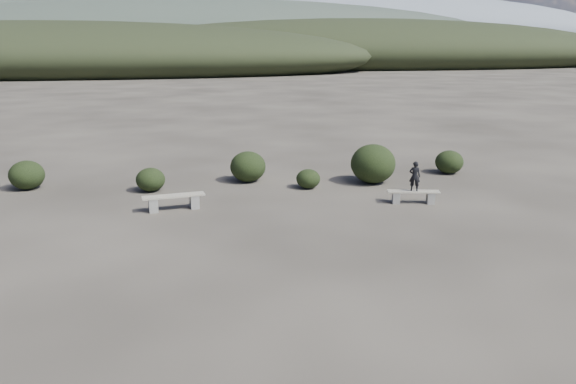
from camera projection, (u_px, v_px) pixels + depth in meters
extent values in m
plane|color=#2C2722|center=(317.00, 276.00, 12.96)|extent=(1200.00, 1200.00, 0.00)
cube|color=gray|center=(153.00, 205.00, 17.83)|extent=(0.33, 0.42, 0.44)
cube|color=gray|center=(194.00, 201.00, 18.24)|extent=(0.33, 0.42, 0.44)
cube|color=gray|center=(174.00, 196.00, 17.97)|extent=(2.01, 0.72, 0.05)
cube|color=gray|center=(396.00, 198.00, 18.80)|extent=(0.30, 0.38, 0.38)
cube|color=gray|center=(431.00, 198.00, 18.75)|extent=(0.30, 0.38, 0.38)
cube|color=gray|center=(414.00, 192.00, 18.72)|extent=(1.76, 0.71, 0.05)
imported|color=black|center=(415.00, 176.00, 18.58)|extent=(0.43, 0.36, 1.01)
ellipsoid|color=black|center=(151.00, 180.00, 20.26)|extent=(1.05, 1.05, 0.86)
ellipsoid|color=black|center=(248.00, 167.00, 21.63)|extent=(1.37, 1.37, 1.18)
ellipsoid|color=black|center=(308.00, 179.00, 20.69)|extent=(0.89, 0.89, 0.71)
ellipsoid|color=black|center=(373.00, 164.00, 21.39)|extent=(1.71, 1.71, 1.49)
ellipsoid|color=black|center=(449.00, 162.00, 23.01)|extent=(1.14, 1.14, 0.95)
ellipsoid|color=black|center=(27.00, 175.00, 20.52)|extent=(1.25, 1.25, 1.06)
ellipsoid|color=black|center=(57.00, 58.00, 94.02)|extent=(110.00, 40.00, 12.00)
ellipsoid|color=black|center=(366.00, 52.00, 122.52)|extent=(120.00, 44.00, 14.00)
ellipsoid|color=#323C31|center=(200.00, 41.00, 163.99)|extent=(190.00, 64.00, 24.00)
ellipsoid|color=slate|center=(325.00, 33.00, 307.36)|extent=(340.00, 110.00, 44.00)
ellipsoid|color=gray|center=(150.00, 31.00, 386.00)|extent=(460.00, 140.00, 56.00)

